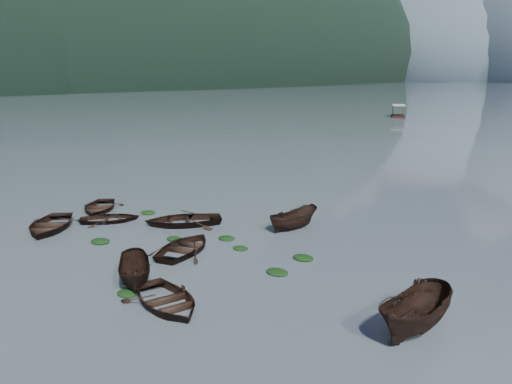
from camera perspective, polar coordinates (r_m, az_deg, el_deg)
The scene contains 21 objects.
ground_plane at distance 25.52m, azimuth -17.52°, elevation -9.21°, with size 2400.00×2400.00×0.00m, color #4D5760.
left_ridge_far at distance 564.89m, azimuth -23.58°, elevation 11.24°, with size 560.00×1400.00×380.00m, color black.
haze_mtn_a at distance 954.65m, azimuth 22.63°, elevation 11.72°, with size 520.00×520.00×280.00m, color #475666.
rowboat_0 at distance 33.96m, azimuth -22.50°, elevation -3.99°, with size 3.50×4.91×1.02m, color black.
rowboat_1 at distance 34.47m, azimuth -16.33°, elevation -3.25°, with size 2.74×3.83×0.79m, color black.
rowboat_2 at distance 24.27m, azimuth -13.57°, elevation -10.14°, with size 1.46×3.89×1.50m, color black.
rowboat_3 at distance 27.88m, azimuth -8.07°, elevation -6.76°, with size 3.15×4.42×0.91m, color black.
rowboat_4 at distance 21.83m, azimuth -10.12°, elevation -12.71°, with size 3.11×4.36×0.90m, color black.
rowboat_5 at distance 20.55m, azimuth 17.76°, elevation -14.91°, with size 1.76×4.67×1.80m, color black.
rowboat_6 at distance 37.48m, azimuth -17.48°, elevation -2.02°, with size 3.06×4.28×0.89m, color black.
rowboat_7 at distance 32.79m, azimuth -8.31°, elevation -3.69°, with size 3.51×4.92×1.02m, color black.
rowboat_8 at distance 31.73m, azimuth 4.30°, elevation -4.17°, with size 1.45×3.87×1.49m, color black.
weed_clump_0 at distance 30.43m, azimuth -17.37°, elevation -5.52°, with size 1.20×0.98×0.26m, color black.
weed_clump_1 at distance 29.88m, azimuth -9.29°, elevation -5.42°, with size 1.06×0.85×0.23m, color black.
weed_clump_2 at distance 23.26m, azimuth -14.46°, elevation -11.25°, with size 1.04×0.83×0.22m, color black.
weed_clump_3 at distance 28.02m, azimuth -1.80°, elevation -6.53°, with size 0.91×0.77×0.20m, color black.
weed_clump_4 at distance 24.77m, azimuth 2.44°, elevation -9.26°, with size 1.16×0.92×0.24m, color black.
weed_clump_5 at distance 35.76m, azimuth -12.23°, elevation -2.42°, with size 1.15×0.93×0.24m, color black.
weed_clump_6 at distance 29.68m, azimuth -3.38°, elevation -5.39°, with size 1.06×0.88×0.22m, color black.
weed_clump_7 at distance 26.67m, azimuth 5.41°, elevation -7.63°, with size 1.16×0.93×0.25m, color black.
pontoon_left at distance 120.47m, azimuth 15.93°, elevation 8.26°, with size 2.84×6.82×2.61m, color black, non-canonical shape.
Camera 1 is at (20.06, -12.60, 9.49)m, focal length 35.00 mm.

